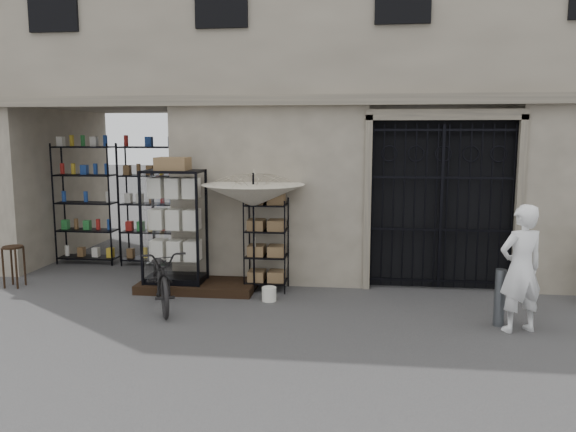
# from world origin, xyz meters

# --- Properties ---
(ground) EXTENTS (80.00, 80.00, 0.00)m
(ground) POSITION_xyz_m (0.00, 0.00, 0.00)
(ground) COLOR black
(ground) RESTS_ON ground
(main_building) EXTENTS (14.00, 4.00, 9.00)m
(main_building) POSITION_xyz_m (0.00, 4.00, 4.50)
(main_building) COLOR gray
(main_building) RESTS_ON ground
(shop_recess) EXTENTS (3.00, 1.70, 3.00)m
(shop_recess) POSITION_xyz_m (-4.50, 2.80, 1.50)
(shop_recess) COLOR black
(shop_recess) RESTS_ON ground
(shop_shelving) EXTENTS (2.70, 0.50, 2.50)m
(shop_shelving) POSITION_xyz_m (-4.55, 3.30, 1.25)
(shop_shelving) COLOR black
(shop_shelving) RESTS_ON ground
(iron_gate) EXTENTS (2.50, 0.21, 3.00)m
(iron_gate) POSITION_xyz_m (1.75, 2.28, 1.50)
(iron_gate) COLOR black
(iron_gate) RESTS_ON ground
(step_platform) EXTENTS (2.00, 0.90, 0.15)m
(step_platform) POSITION_xyz_m (-2.40, 1.55, 0.07)
(step_platform) COLOR black
(step_platform) RESTS_ON ground
(display_cabinet) EXTENTS (1.10, 0.85, 2.09)m
(display_cabinet) POSITION_xyz_m (-2.77, 1.50, 1.02)
(display_cabinet) COLOR black
(display_cabinet) RESTS_ON step_platform
(wire_rack) EXTENTS (0.83, 0.72, 1.59)m
(wire_rack) POSITION_xyz_m (-1.21, 1.73, 0.78)
(wire_rack) COLOR black
(wire_rack) RESTS_ON ground
(market_umbrella) EXTENTS (1.75, 1.78, 2.45)m
(market_umbrella) POSITION_xyz_m (-1.40, 1.55, 1.76)
(market_umbrella) COLOR black
(market_umbrella) RESTS_ON ground
(white_bucket) EXTENTS (0.24, 0.24, 0.23)m
(white_bucket) POSITION_xyz_m (-1.07, 1.07, 0.11)
(white_bucket) COLOR silver
(white_bucket) RESTS_ON ground
(bicycle) EXTENTS (0.98, 1.13, 1.82)m
(bicycle) POSITION_xyz_m (-2.69, 0.57, 0.00)
(bicycle) COLOR black
(bicycle) RESTS_ON ground
(wooden_stool) EXTENTS (0.45, 0.45, 0.73)m
(wooden_stool) POSITION_xyz_m (-5.67, 1.37, 0.39)
(wooden_stool) COLOR black
(wooden_stool) RESTS_ON ground
(steel_bollard) EXTENTS (0.19, 0.19, 0.81)m
(steel_bollard) POSITION_xyz_m (2.33, 0.30, 0.41)
(steel_bollard) COLOR #5A5F65
(steel_bollard) RESTS_ON ground
(shopkeeper) EXTENTS (1.22, 1.87, 0.42)m
(shopkeeper) POSITION_xyz_m (2.54, 0.10, 0.00)
(shopkeeper) COLOR white
(shopkeeper) RESTS_ON ground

